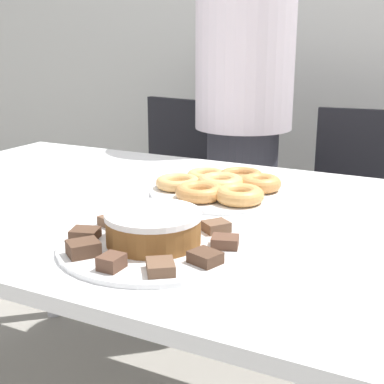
# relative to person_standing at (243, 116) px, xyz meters

# --- Properties ---
(wall_back) EXTENTS (8.00, 0.05, 2.60)m
(wall_back) POSITION_rel_person_standing_xyz_m (0.18, 0.81, 0.45)
(wall_back) COLOR silver
(wall_back) RESTS_ON ground_plane
(table) EXTENTS (1.90, 1.04, 0.74)m
(table) POSITION_rel_person_standing_xyz_m (0.18, -0.81, -0.18)
(table) COLOR white
(table) RESTS_ON ground_plane
(person_standing) EXTENTS (0.37, 0.37, 1.63)m
(person_standing) POSITION_rel_person_standing_xyz_m (0.00, 0.00, 0.00)
(person_standing) COLOR #383842
(person_standing) RESTS_ON ground_plane
(office_chair_left) EXTENTS (0.51, 0.51, 0.88)m
(office_chair_left) POSITION_rel_person_standing_xyz_m (-0.44, 0.13, -0.44)
(office_chair_left) COLOR black
(office_chair_left) RESTS_ON ground_plane
(office_chair_right) EXTENTS (0.48, 0.48, 0.88)m
(office_chair_right) POSITION_rel_person_standing_xyz_m (0.44, 0.13, -0.44)
(office_chair_right) COLOR black
(office_chair_right) RESTS_ON ground_plane
(plate_cake) EXTENTS (0.38, 0.38, 0.01)m
(plate_cake) POSITION_rel_person_standing_xyz_m (0.23, -1.07, -0.11)
(plate_cake) COLOR white
(plate_cake) RESTS_ON table
(plate_donuts) EXTENTS (0.38, 0.38, 0.01)m
(plate_donuts) POSITION_rel_person_standing_xyz_m (0.20, -0.66, -0.11)
(plate_donuts) COLOR white
(plate_donuts) RESTS_ON table
(frosted_cake) EXTENTS (0.19, 0.19, 0.06)m
(frosted_cake) POSITION_rel_person_standing_xyz_m (0.23, -1.07, -0.07)
(frosted_cake) COLOR brown
(frosted_cake) RESTS_ON plate_cake
(lamington_0) EXTENTS (0.07, 0.08, 0.03)m
(lamington_0) POSITION_rel_person_standing_xyz_m (0.15, -1.19, -0.09)
(lamington_0) COLOR #513828
(lamington_0) RESTS_ON plate_cake
(lamington_1) EXTENTS (0.04, 0.04, 0.03)m
(lamington_1) POSITION_rel_person_standing_xyz_m (0.23, -1.21, -0.09)
(lamington_1) COLOR brown
(lamington_1) RESTS_ON plate_cake
(lamington_2) EXTENTS (0.07, 0.07, 0.02)m
(lamington_2) POSITION_rel_person_standing_xyz_m (0.32, -1.19, -0.09)
(lamington_2) COLOR brown
(lamington_2) RESTS_ON plate_cake
(lamington_3) EXTENTS (0.07, 0.06, 0.02)m
(lamington_3) POSITION_rel_person_standing_xyz_m (0.37, -1.12, -0.09)
(lamington_3) COLOR #513828
(lamington_3) RESTS_ON plate_cake
(lamington_4) EXTENTS (0.06, 0.06, 0.02)m
(lamington_4) POSITION_rel_person_standing_xyz_m (0.37, -1.03, -0.09)
(lamington_4) COLOR brown
(lamington_4) RESTS_ON plate_cake
(lamington_5) EXTENTS (0.07, 0.07, 0.02)m
(lamington_5) POSITION_rel_person_standing_xyz_m (0.32, -0.95, -0.09)
(lamington_5) COLOR brown
(lamington_5) RESTS_ON plate_cake
(lamington_6) EXTENTS (0.04, 0.05, 0.02)m
(lamington_6) POSITION_rel_person_standing_xyz_m (0.23, -0.93, -0.09)
(lamington_6) COLOR brown
(lamington_6) RESTS_ON plate_cake
(lamington_7) EXTENTS (0.06, 0.06, 0.02)m
(lamington_7) POSITION_rel_person_standing_xyz_m (0.15, -0.95, -0.09)
(lamington_7) COLOR brown
(lamington_7) RESTS_ON plate_cake
(lamington_8) EXTENTS (0.06, 0.05, 0.02)m
(lamington_8) POSITION_rel_person_standing_xyz_m (0.10, -1.02, -0.09)
(lamington_8) COLOR brown
(lamington_8) RESTS_ON plate_cake
(lamington_9) EXTENTS (0.07, 0.06, 0.02)m
(lamington_9) POSITION_rel_person_standing_xyz_m (0.10, -1.11, -0.09)
(lamington_9) COLOR #513828
(lamington_9) RESTS_ON plate_cake
(donut_0) EXTENTS (0.13, 0.13, 0.04)m
(donut_0) POSITION_rel_person_standing_xyz_m (0.20, -0.66, -0.09)
(donut_0) COLOR #E5AD66
(donut_0) RESTS_ON plate_donuts
(donut_1) EXTENTS (0.11, 0.11, 0.03)m
(donut_1) POSITION_rel_person_standing_xyz_m (0.12, -0.58, -0.09)
(donut_1) COLOR #E5AD66
(donut_1) RESTS_ON plate_donuts
(donut_2) EXTENTS (0.12, 0.12, 0.03)m
(donut_2) POSITION_rel_person_standing_xyz_m (0.08, -0.69, -0.09)
(donut_2) COLOR #E5AD66
(donut_2) RESTS_ON plate_donuts
(donut_3) EXTENTS (0.12, 0.12, 0.04)m
(donut_3) POSITION_rel_person_standing_xyz_m (0.18, -0.76, -0.09)
(donut_3) COLOR #D18E4C
(donut_3) RESTS_ON plate_donuts
(donut_4) EXTENTS (0.12, 0.12, 0.04)m
(donut_4) POSITION_rel_person_standing_xyz_m (0.28, -0.74, -0.09)
(donut_4) COLOR tan
(donut_4) RESTS_ON plate_donuts
(donut_5) EXTENTS (0.11, 0.11, 0.04)m
(donut_5) POSITION_rel_person_standing_xyz_m (0.29, -0.61, -0.09)
(donut_5) COLOR #D18E4C
(donut_5) RESTS_ON plate_donuts
(donut_6) EXTENTS (0.13, 0.13, 0.03)m
(donut_6) POSITION_rel_person_standing_xyz_m (0.21, -0.55, -0.09)
(donut_6) COLOR #C68447
(donut_6) RESTS_ON plate_donuts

